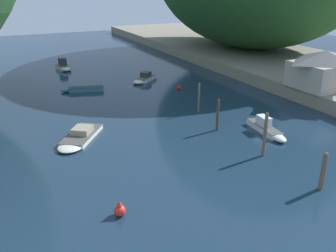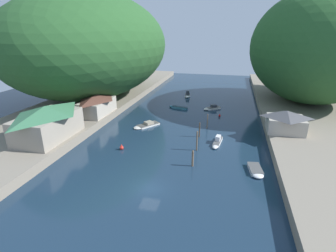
{
  "view_description": "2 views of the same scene",
  "coord_description": "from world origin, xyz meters",
  "px_view_note": "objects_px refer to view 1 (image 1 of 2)",
  "views": [
    {
      "loc": [
        -13.72,
        -7.61,
        12.79
      ],
      "look_at": [
        -1.17,
        18.39,
        1.55
      ],
      "focal_mm": 40.0,
      "sensor_mm": 36.0,
      "label": 1
    },
    {
      "loc": [
        9.42,
        -28.0,
        19.7
      ],
      "look_at": [
        -1.24,
        15.57,
        3.06
      ],
      "focal_mm": 28.0,
      "sensor_mm": 36.0,
      "label": 2
    }
  ],
  "objects_px": {
    "right_bank_cottage": "(325,68)",
    "channel_buoy_far": "(179,87)",
    "boat_far_right_bank": "(144,79)",
    "channel_buoy_near": "(120,210)",
    "boat_cabin_cruiser": "(267,129)",
    "boat_moored_right": "(64,67)",
    "boat_navy_launch": "(81,89)",
    "boat_yellow_tender": "(79,137)"
  },
  "relations": [
    {
      "from": "right_bank_cottage",
      "to": "channel_buoy_far",
      "type": "xyz_separation_m",
      "value": [
        -12.51,
        10.95,
        -3.37
      ]
    },
    {
      "from": "boat_far_right_bank",
      "to": "channel_buoy_far",
      "type": "xyz_separation_m",
      "value": [
        2.35,
        -5.86,
        -0.05
      ]
    },
    {
      "from": "channel_buoy_near",
      "to": "boat_cabin_cruiser",
      "type": "bearing_deg",
      "value": 21.52
    },
    {
      "from": "right_bank_cottage",
      "to": "boat_far_right_bank",
      "type": "height_order",
      "value": "right_bank_cottage"
    },
    {
      "from": "right_bank_cottage",
      "to": "boat_cabin_cruiser",
      "type": "relative_size",
      "value": 1.29
    },
    {
      "from": "boat_cabin_cruiser",
      "to": "boat_far_right_bank",
      "type": "relative_size",
      "value": 1.18
    },
    {
      "from": "boat_cabin_cruiser",
      "to": "channel_buoy_far",
      "type": "distance_m",
      "value": 16.21
    },
    {
      "from": "channel_buoy_near",
      "to": "channel_buoy_far",
      "type": "height_order",
      "value": "channel_buoy_near"
    },
    {
      "from": "boat_moored_right",
      "to": "boat_cabin_cruiser",
      "type": "distance_m",
      "value": 35.61
    },
    {
      "from": "channel_buoy_near",
      "to": "channel_buoy_far",
      "type": "bearing_deg",
      "value": 55.45
    },
    {
      "from": "right_bank_cottage",
      "to": "channel_buoy_near",
      "type": "bearing_deg",
      "value": -157.57
    },
    {
      "from": "channel_buoy_near",
      "to": "channel_buoy_far",
      "type": "relative_size",
      "value": 1.25
    },
    {
      "from": "boat_far_right_bank",
      "to": "boat_navy_launch",
      "type": "bearing_deg",
      "value": 57.48
    },
    {
      "from": "boat_moored_right",
      "to": "boat_yellow_tender",
      "type": "height_order",
      "value": "boat_moored_right"
    },
    {
      "from": "boat_moored_right",
      "to": "channel_buoy_far",
      "type": "relative_size",
      "value": 4.63
    },
    {
      "from": "boat_moored_right",
      "to": "boat_navy_launch",
      "type": "bearing_deg",
      "value": 81.02
    },
    {
      "from": "boat_moored_right",
      "to": "boat_cabin_cruiser",
      "type": "relative_size",
      "value": 0.7
    },
    {
      "from": "boat_far_right_bank",
      "to": "channel_buoy_near",
      "type": "xyz_separation_m",
      "value": [
        -13.15,
        -28.36,
        0.04
      ]
    },
    {
      "from": "boat_navy_launch",
      "to": "boat_cabin_cruiser",
      "type": "xyz_separation_m",
      "value": [
        11.75,
        -20.82,
        0.16
      ]
    },
    {
      "from": "boat_moored_right",
      "to": "channel_buoy_near",
      "type": "height_order",
      "value": "boat_moored_right"
    },
    {
      "from": "boat_navy_launch",
      "to": "channel_buoy_far",
      "type": "bearing_deg",
      "value": -96.79
    },
    {
      "from": "right_bank_cottage",
      "to": "boat_moored_right",
      "type": "distance_m",
      "value": 36.96
    },
    {
      "from": "boat_navy_launch",
      "to": "boat_cabin_cruiser",
      "type": "bearing_deg",
      "value": -135.0
    },
    {
      "from": "boat_yellow_tender",
      "to": "boat_far_right_bank",
      "type": "height_order",
      "value": "boat_far_right_bank"
    },
    {
      "from": "right_bank_cottage",
      "to": "boat_yellow_tender",
      "type": "xyz_separation_m",
      "value": [
        -27.52,
        0.54,
        -3.42
      ]
    },
    {
      "from": "boat_navy_launch",
      "to": "boat_far_right_bank",
      "type": "bearing_deg",
      "value": -66.55
    },
    {
      "from": "right_bank_cottage",
      "to": "channel_buoy_near",
      "type": "xyz_separation_m",
      "value": [
        -28.01,
        -11.56,
        -3.29
      ]
    },
    {
      "from": "right_bank_cottage",
      "to": "boat_navy_launch",
      "type": "distance_m",
      "value": 28.61
    },
    {
      "from": "channel_buoy_near",
      "to": "boat_yellow_tender",
      "type": "bearing_deg",
      "value": 87.68
    },
    {
      "from": "boat_yellow_tender",
      "to": "boat_far_right_bank",
      "type": "distance_m",
      "value": 20.61
    },
    {
      "from": "boat_yellow_tender",
      "to": "channel_buoy_far",
      "type": "distance_m",
      "value": 18.26
    },
    {
      "from": "boat_moored_right",
      "to": "boat_far_right_bank",
      "type": "distance_m",
      "value": 14.44
    },
    {
      "from": "boat_yellow_tender",
      "to": "boat_cabin_cruiser",
      "type": "distance_m",
      "value": 16.56
    },
    {
      "from": "channel_buoy_far",
      "to": "boat_moored_right",
      "type": "bearing_deg",
      "value": 121.51
    },
    {
      "from": "boat_cabin_cruiser",
      "to": "channel_buoy_near",
      "type": "height_order",
      "value": "boat_cabin_cruiser"
    },
    {
      "from": "boat_moored_right",
      "to": "boat_far_right_bank",
      "type": "xyz_separation_m",
      "value": [
        8.43,
        -11.72,
        -0.16
      ]
    },
    {
      "from": "boat_far_right_bank",
      "to": "channel_buoy_near",
      "type": "height_order",
      "value": "boat_far_right_bank"
    },
    {
      "from": "boat_yellow_tender",
      "to": "boat_navy_launch",
      "type": "height_order",
      "value": "boat_yellow_tender"
    },
    {
      "from": "boat_navy_launch",
      "to": "boat_far_right_bank",
      "type": "xyz_separation_m",
      "value": [
        8.89,
        1.23,
        0.11
      ]
    },
    {
      "from": "boat_yellow_tender",
      "to": "channel_buoy_near",
      "type": "bearing_deg",
      "value": 123.54
    },
    {
      "from": "boat_yellow_tender",
      "to": "channel_buoy_near",
      "type": "relative_size",
      "value": 5.99
    },
    {
      "from": "boat_moored_right",
      "to": "channel_buoy_far",
      "type": "height_order",
      "value": "boat_moored_right"
    }
  ]
}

